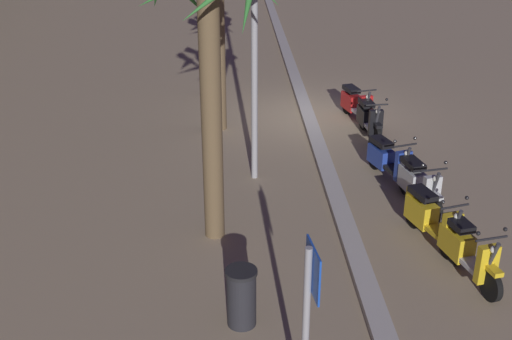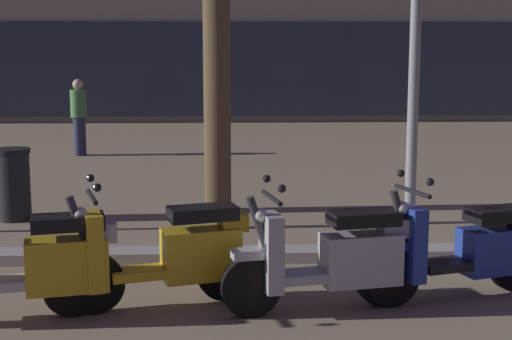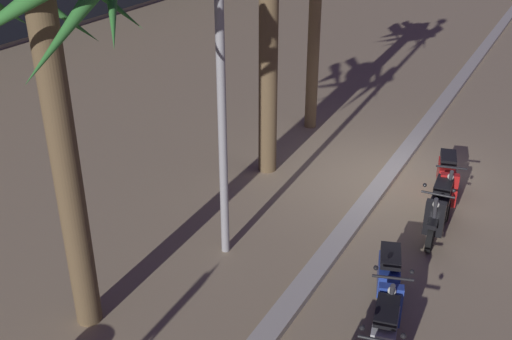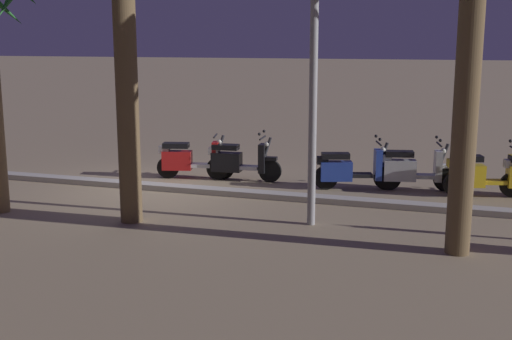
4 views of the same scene
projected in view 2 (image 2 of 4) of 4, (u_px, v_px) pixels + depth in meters
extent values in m
cube|color=#283342|center=(236.00, 69.00, 22.97)|extent=(51.26, 0.12, 2.80)
cylinder|color=black|center=(94.00, 284.00, 6.59)|extent=(0.53, 0.21, 0.52)
cube|color=silver|center=(10.00, 283.00, 6.40)|extent=(0.65, 0.41, 0.08)
cube|color=gold|center=(67.00, 264.00, 6.50)|extent=(0.73, 0.46, 0.45)
cube|color=black|center=(68.00, 222.00, 6.45)|extent=(0.65, 0.42, 0.12)
cube|color=silver|center=(102.00, 232.00, 6.54)|extent=(0.28, 0.25, 0.16)
cylinder|color=black|center=(73.00, 286.00, 6.52)|extent=(0.53, 0.24, 0.52)
cylinder|color=black|center=(225.00, 272.00, 6.94)|extent=(0.53, 0.24, 0.52)
cube|color=gold|center=(146.00, 273.00, 6.70)|extent=(0.65, 0.44, 0.08)
cube|color=gold|center=(201.00, 254.00, 6.84)|extent=(0.74, 0.50, 0.46)
cube|color=black|center=(203.00, 213.00, 6.79)|extent=(0.66, 0.46, 0.12)
cube|color=gold|center=(94.00, 251.00, 6.53)|extent=(0.23, 0.37, 0.66)
cube|color=gold|center=(72.00, 253.00, 6.47)|extent=(0.35, 0.24, 0.08)
cylinder|color=#333338|center=(83.00, 235.00, 6.48)|extent=(0.29, 0.15, 0.69)
cylinder|color=black|center=(92.00, 197.00, 6.45)|extent=(0.20, 0.55, 0.04)
sphere|color=white|center=(80.00, 214.00, 6.44)|extent=(0.12, 0.12, 0.12)
cube|color=gold|center=(233.00, 222.00, 6.89)|extent=(0.29, 0.26, 0.16)
sphere|color=black|center=(97.00, 188.00, 6.22)|extent=(0.07, 0.07, 0.07)
sphere|color=black|center=(90.00, 178.00, 6.67)|extent=(0.07, 0.07, 0.07)
cylinder|color=black|center=(251.00, 287.00, 6.50)|extent=(0.53, 0.20, 0.52)
cylinder|color=black|center=(383.00, 277.00, 6.78)|extent=(0.53, 0.20, 0.52)
cube|color=silver|center=(313.00, 276.00, 6.62)|extent=(0.64, 0.40, 0.08)
cube|color=silver|center=(361.00, 259.00, 6.70)|extent=(0.73, 0.45, 0.45)
cube|color=black|center=(364.00, 218.00, 6.65)|extent=(0.65, 0.42, 0.12)
cube|color=silver|center=(271.00, 252.00, 6.49)|extent=(0.21, 0.36, 0.66)
cube|color=silver|center=(251.00, 254.00, 6.45)|extent=(0.35, 0.22, 0.08)
cylinder|color=#333338|center=(262.00, 236.00, 6.45)|extent=(0.29, 0.13, 0.69)
cylinder|color=black|center=(272.00, 198.00, 6.42)|extent=(0.15, 0.56, 0.04)
sphere|color=white|center=(260.00, 215.00, 6.42)|extent=(0.12, 0.12, 0.12)
cube|color=silver|center=(393.00, 227.00, 6.73)|extent=(0.28, 0.24, 0.16)
sphere|color=black|center=(282.00, 189.00, 6.17)|extent=(0.07, 0.07, 0.07)
sphere|color=black|center=(267.00, 179.00, 6.63)|extent=(0.07, 0.07, 0.07)
cylinder|color=black|center=(392.00, 277.00, 6.77)|extent=(0.53, 0.25, 0.52)
cube|color=black|center=(451.00, 264.00, 6.96)|extent=(0.66, 0.45, 0.08)
cube|color=#233D9E|center=(496.00, 250.00, 7.11)|extent=(0.74, 0.51, 0.42)
cube|color=black|center=(499.00, 214.00, 7.06)|extent=(0.66, 0.47, 0.12)
cube|color=#233D9E|center=(411.00, 244.00, 6.78)|extent=(0.24, 0.37, 0.66)
cube|color=#233D9E|center=(393.00, 245.00, 6.72)|extent=(0.35, 0.25, 0.08)
cylinder|color=#333338|center=(403.00, 228.00, 6.73)|extent=(0.29, 0.15, 0.69)
cylinder|color=black|center=(413.00, 191.00, 6.71)|extent=(0.21, 0.55, 0.04)
sphere|color=white|center=(402.00, 208.00, 6.70)|extent=(0.12, 0.12, 0.12)
sphere|color=black|center=(430.00, 182.00, 6.47)|extent=(0.07, 0.07, 0.07)
sphere|color=black|center=(401.00, 173.00, 6.92)|extent=(0.07, 0.07, 0.07)
cylinder|color=brown|center=(217.00, 26.00, 10.33)|extent=(0.37, 0.37, 5.08)
cylinder|color=#2D3351|center=(80.00, 136.00, 16.16)|extent=(0.26, 0.26, 0.81)
cylinder|color=#4C8C4C|center=(78.00, 103.00, 16.05)|extent=(0.34, 0.34, 0.57)
sphere|color=beige|center=(78.00, 84.00, 15.99)|extent=(0.22, 0.22, 0.22)
cylinder|color=#232328|center=(13.00, 186.00, 10.13)|extent=(0.44, 0.44, 0.90)
cylinder|color=black|center=(11.00, 151.00, 10.05)|extent=(0.48, 0.48, 0.06)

